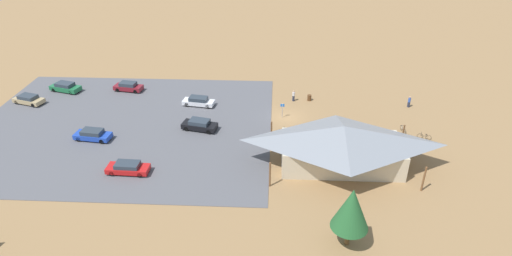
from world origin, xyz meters
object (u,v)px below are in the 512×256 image
(car_green_back_corner, at_px, (65,87))
(bicycle_yellow_yard_left, at_px, (282,131))
(pine_mideast, at_px, (351,209))
(bicycle_black_yard_right, at_px, (424,137))
(car_red_end_stall, at_px, (128,168))
(car_maroon_second_row, at_px, (128,87))
(car_white_aisle_side, at_px, (198,101))
(car_tan_mid_lot, at_px, (29,99))
(bicycle_purple_back_row, at_px, (385,133))
(visitor_near_lot, at_px, (409,101))
(bicycle_white_edge_south, at_px, (414,151))
(car_blue_by_curb, at_px, (93,135))
(trash_bin, at_px, (309,98))
(car_black_near_entry, at_px, (200,125))
(bike_pavilion, at_px, (342,143))
(bicycle_green_mid_cluster, at_px, (411,140))
(bicycle_orange_front_row, at_px, (305,129))
(lot_sign, at_px, (282,109))
(visitor_by_pavilion, at_px, (294,96))
(bicycle_silver_lone_west, at_px, (403,130))

(car_green_back_corner, bearing_deg, bicycle_yellow_yard_left, 161.28)
(pine_mideast, distance_m, bicycle_black_yard_right, 23.00)
(car_red_end_stall, distance_m, car_maroon_second_row, 22.90)
(car_white_aisle_side, xyz_separation_m, car_tan_mid_lot, (25.36, 0.57, -0.01))
(pine_mideast, xyz_separation_m, bicycle_purple_back_row, (-7.56, -19.74, -3.73))
(car_white_aisle_side, height_order, visitor_near_lot, visitor_near_lot)
(bicycle_white_edge_south, relative_size, car_blue_by_curb, 0.34)
(car_tan_mid_lot, bearing_deg, trash_bin, -175.68)
(trash_bin, xyz_separation_m, car_black_near_entry, (15.11, 9.69, 0.31))
(car_blue_by_curb, relative_size, car_tan_mid_lot, 0.98)
(bike_pavilion, xyz_separation_m, pine_mideast, (0.94, 12.69, 1.15))
(bicycle_white_edge_south, bearing_deg, bicycle_green_mid_cluster, -98.09)
(bike_pavilion, xyz_separation_m, bicycle_green_mid_cluster, (-9.56, -5.40, -2.57))
(bicycle_purple_back_row, bearing_deg, pine_mideast, 69.04)
(trash_bin, height_order, bicycle_orange_front_row, trash_bin)
(bike_pavilion, height_order, trash_bin, bike_pavilion)
(pine_mideast, distance_m, bicycle_white_edge_south, 18.84)
(pine_mideast, height_order, car_black_near_entry, pine_mideast)
(car_white_aisle_side, bearing_deg, bicycle_white_edge_south, 157.46)
(bicycle_purple_back_row, relative_size, bicycle_white_edge_south, 0.86)
(lot_sign, bearing_deg, car_blue_by_curb, 16.59)
(lot_sign, height_order, bicycle_black_yard_right, lot_sign)
(car_white_aisle_side, xyz_separation_m, car_red_end_stall, (5.15, 17.24, -0.02))
(bicycle_black_yard_right, xyz_separation_m, car_maroon_second_row, (42.38, -12.77, 0.38))
(bike_pavilion, height_order, car_maroon_second_row, bike_pavilion)
(car_black_near_entry, relative_size, car_maroon_second_row, 1.06)
(bicycle_yellow_yard_left, distance_m, visitor_near_lot, 20.49)
(pine_mideast, bearing_deg, bicycle_green_mid_cluster, -120.14)
(lot_sign, relative_size, visitor_by_pavilion, 1.29)
(lot_sign, height_order, car_black_near_entry, lot_sign)
(bicycle_white_edge_south, distance_m, bicycle_silver_lone_west, 5.35)
(bicycle_black_yard_right, bearing_deg, bicycle_silver_lone_west, -39.00)
(bicycle_black_yard_right, distance_m, bicycle_silver_lone_west, 2.85)
(visitor_near_lot, bearing_deg, car_black_near_entry, 15.44)
(pine_mideast, height_order, car_blue_by_curb, pine_mideast)
(bike_pavilion, bearing_deg, bicycle_orange_front_row, -64.73)
(bicycle_purple_back_row, xyz_separation_m, bicycle_green_mid_cluster, (-2.94, 1.65, 0.01))
(car_white_aisle_side, bearing_deg, car_black_near_entry, 100.58)
(pine_mideast, xyz_separation_m, car_tan_mid_lot, (43.40, -26.57, -3.40))
(car_red_end_stall, height_order, visitor_near_lot, visitor_near_lot)
(bicycle_green_mid_cluster, bearing_deg, lot_sign, -20.13)
(bicycle_white_edge_south, distance_m, car_red_end_stall, 33.77)
(bicycle_green_mid_cluster, relative_size, bicycle_silver_lone_west, 1.03)
(car_green_back_corner, distance_m, car_maroon_second_row, 9.87)
(car_white_aisle_side, height_order, car_red_end_stall, car_white_aisle_side)
(car_black_near_entry, xyz_separation_m, visitor_near_lot, (-29.53, -8.15, 0.15))
(trash_bin, distance_m, car_tan_mid_lot, 41.91)
(trash_bin, relative_size, car_black_near_entry, 0.18)
(bicycle_orange_front_row, distance_m, car_white_aisle_side, 16.75)
(lot_sign, distance_m, bicycle_yellow_yard_left, 4.60)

